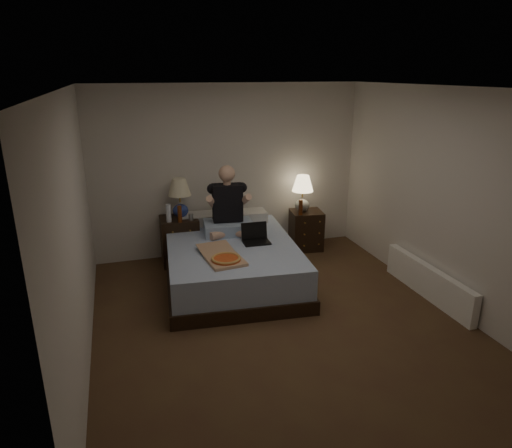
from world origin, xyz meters
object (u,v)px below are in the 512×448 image
object	(u,v)px
soda_can	(191,217)
pizza_box	(226,259)
bed	(231,262)
lamp_left	(180,198)
water_bottle	(169,213)
nightstand_left	(180,240)
lamp_right	(302,194)
beer_bottle_right	(301,207)
nightstand_right	(306,230)
person	(228,200)
laptop	(256,234)
beer_bottle_left	(180,214)
radiator	(428,282)

from	to	relation	value
soda_can	pizza_box	world-z (taller)	soda_can
bed	soda_can	size ratio (longest dim) A/B	21.61
lamp_left	water_bottle	distance (m)	0.30
nightstand_left	soda_can	xyz separation A→B (m)	(0.15, -0.16, 0.39)
lamp_right	water_bottle	world-z (taller)	lamp_right
bed	water_bottle	world-z (taller)	water_bottle
soda_can	beer_bottle_right	distance (m)	1.65
nightstand_right	beer_bottle_right	size ratio (longest dim) A/B	2.64
nightstand_left	beer_bottle_right	world-z (taller)	beer_bottle_right
lamp_left	lamp_right	xyz separation A→B (m)	(1.85, -0.04, -0.07)
bed	lamp_left	bearing A→B (deg)	125.86
person	laptop	size ratio (longest dim) A/B	2.74
beer_bottle_right	soda_can	bearing A→B (deg)	-179.92
person	beer_bottle_right	bearing A→B (deg)	20.90
beer_bottle_right	beer_bottle_left	bearing A→B (deg)	-178.79
beer_bottle_right	radiator	distance (m)	2.12
nightstand_right	beer_bottle_right	world-z (taller)	beer_bottle_right
soda_can	beer_bottle_left	world-z (taller)	beer_bottle_left
lamp_right	laptop	xyz separation A→B (m)	(-1.02, -0.93, -0.23)
bed	soda_can	xyz separation A→B (m)	(-0.40, 0.67, 0.46)
laptop	bed	bearing A→B (deg)	164.45
nightstand_left	radiator	xyz separation A→B (m)	(2.74, -1.98, -0.14)
pizza_box	soda_can	bearing A→B (deg)	92.03
water_bottle	beer_bottle_right	xyz separation A→B (m)	(1.95, -0.02, -0.08)
nightstand_right	beer_bottle_left	size ratio (longest dim) A/B	2.64
water_bottle	beer_bottle_left	size ratio (longest dim) A/B	1.09
nightstand_right	pizza_box	xyz separation A→B (m)	(-1.62, -1.41, 0.28)
lamp_left	water_bottle	world-z (taller)	lamp_left
lamp_right	beer_bottle_left	world-z (taller)	lamp_right
nightstand_left	water_bottle	world-z (taller)	water_bottle
soda_can	laptop	size ratio (longest dim) A/B	0.29
nightstand_left	pizza_box	size ratio (longest dim) A/B	0.89
beer_bottle_right	bed	bearing A→B (deg)	-151.62
lamp_right	beer_bottle_right	xyz separation A→B (m)	(-0.09, -0.16, -0.17)
bed	pizza_box	world-z (taller)	pizza_box
person	laptop	xyz separation A→B (m)	(0.25, -0.48, -0.35)
nightstand_right	bed	bearing A→B (deg)	-142.75
soda_can	person	xyz separation A→B (m)	(0.46, -0.29, 0.28)
beer_bottle_left	laptop	world-z (taller)	beer_bottle_left
nightstand_left	water_bottle	size ratio (longest dim) A/B	2.71
radiator	water_bottle	bearing A→B (deg)	147.54
bed	nightstand_left	world-z (taller)	nightstand_left
lamp_left	water_bottle	size ratio (longest dim) A/B	2.24
beer_bottle_right	person	size ratio (longest dim) A/B	0.25
lamp_right	laptop	bearing A→B (deg)	-137.63
bed	nightstand_right	bearing A→B (deg)	34.98
beer_bottle_left	pizza_box	bearing A→B (deg)	-74.47
lamp_right	water_bottle	bearing A→B (deg)	-176.19
nightstand_right	beer_bottle_left	xyz separation A→B (m)	(-1.96, -0.17, 0.49)
person	pizza_box	size ratio (longest dim) A/B	1.22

